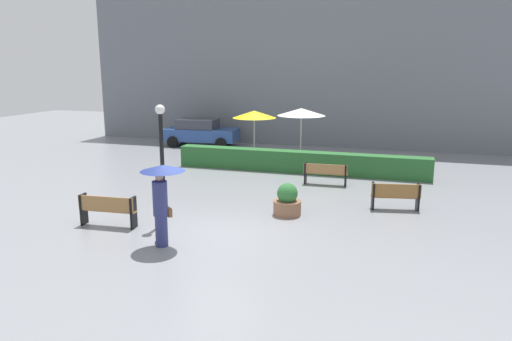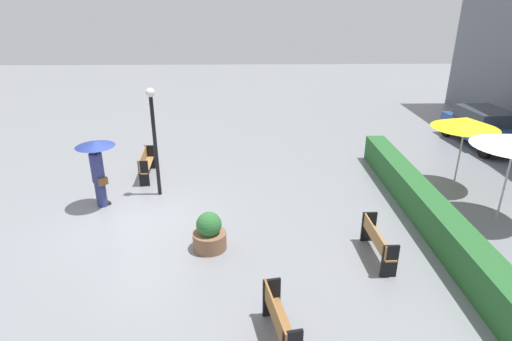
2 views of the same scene
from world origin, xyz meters
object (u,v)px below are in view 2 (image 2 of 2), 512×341
object	(u,v)px
bench_near_left	(146,163)
parked_car	(485,127)
patio_umbrella_yellow	(466,123)
bench_far_right	(279,319)
lamp_post	(154,131)
bench_back_row	(377,240)
planter_pot	(209,233)
pedestrian_with_umbrella	(97,162)

from	to	relation	value
bench_near_left	parked_car	xyz separation A→B (m)	(-3.19, 13.92, 0.27)
bench_near_left	patio_umbrella_yellow	xyz separation A→B (m)	(1.10, 10.70, 1.72)
bench_far_right	lamp_post	size ratio (longest dim) A/B	0.45
lamp_post	bench_back_row	bearing A→B (deg)	58.01
bench_near_left	planter_pot	xyz separation A→B (m)	(4.72, 2.63, -0.11)
bench_far_right	bench_near_left	size ratio (longest dim) A/B	0.91
bench_far_right	parked_car	size ratio (longest dim) A/B	0.36
bench_far_right	bench_back_row	bearing A→B (deg)	135.79
bench_back_row	lamp_post	xyz separation A→B (m)	(-3.79, -6.08, 1.68)
bench_far_right	bench_near_left	xyz separation A→B (m)	(-7.94, -4.18, 0.04)
bench_back_row	parked_car	size ratio (longest dim) A/B	0.39
planter_pot	parked_car	size ratio (longest dim) A/B	0.24
patio_umbrella_yellow	parked_car	distance (m)	5.56
bench_back_row	parked_car	world-z (taller)	parked_car
bench_near_left	pedestrian_with_umbrella	world-z (taller)	pedestrian_with_umbrella
bench_near_left	bench_far_right	bearing A→B (deg)	27.75
bench_back_row	planter_pot	world-z (taller)	planter_pot
pedestrian_with_umbrella	lamp_post	size ratio (longest dim) A/B	0.61
bench_near_left	parked_car	distance (m)	14.28
pedestrian_with_umbrella	patio_umbrella_yellow	bearing A→B (deg)	95.75
pedestrian_with_umbrella	lamp_post	world-z (taller)	lamp_post
bench_far_right	pedestrian_with_umbrella	distance (m)	7.66
bench_near_left	pedestrian_with_umbrella	bearing A→B (deg)	-20.96
bench_near_left	parked_car	world-z (taller)	parked_car
planter_pot	lamp_post	bearing A→B (deg)	-149.82
bench_far_right	planter_pot	bearing A→B (deg)	-154.38
planter_pot	patio_umbrella_yellow	bearing A→B (deg)	114.15
planter_pot	bench_far_right	bearing A→B (deg)	25.62
bench_back_row	planter_pot	size ratio (longest dim) A/B	1.67
parked_car	patio_umbrella_yellow	bearing A→B (deg)	-36.82
patio_umbrella_yellow	pedestrian_with_umbrella	bearing A→B (deg)	-84.25
bench_back_row	patio_umbrella_yellow	bearing A→B (deg)	136.74
planter_pot	patio_umbrella_yellow	world-z (taller)	patio_umbrella_yellow
patio_umbrella_yellow	lamp_post	bearing A→B (deg)	-88.01
parked_car	pedestrian_with_umbrella	bearing A→B (deg)	-69.73
patio_umbrella_yellow	planter_pot	bearing A→B (deg)	-65.85
bench_back_row	bench_near_left	size ratio (longest dim) A/B	0.98
lamp_post	patio_umbrella_yellow	size ratio (longest dim) A/B	1.43
lamp_post	parked_car	bearing A→B (deg)	109.38
planter_pot	parked_car	world-z (taller)	parked_car
pedestrian_with_umbrella	parked_car	xyz separation A→B (m)	(-5.46, 14.79, -0.66)
lamp_post	parked_car	world-z (taller)	lamp_post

